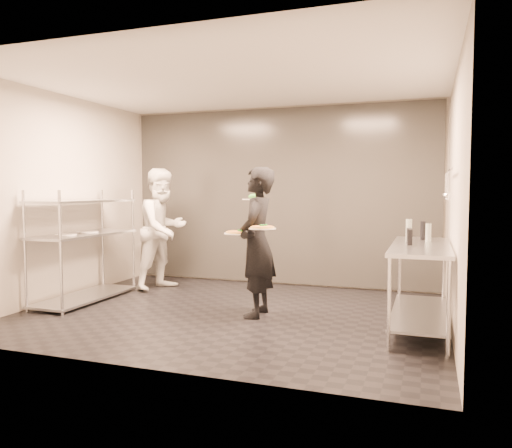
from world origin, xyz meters
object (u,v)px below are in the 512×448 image
(pass_rack, at_px, (84,244))
(salad_plate, at_px, (254,198))
(chef, at_px, (163,229))
(pizza_plate_near, at_px, (239,233))
(bottle_clear, at_px, (428,232))
(waiter, at_px, (257,242))
(prep_counter, at_px, (420,272))
(bottle_green, at_px, (409,230))
(pos_monitor, at_px, (409,236))
(bottle_dark, at_px, (423,231))
(pizza_plate_far, at_px, (262,228))

(pass_rack, height_order, salad_plate, pass_rack)
(chef, height_order, pizza_plate_near, chef)
(salad_plate, height_order, bottle_clear, salad_plate)
(pizza_plate_near, bearing_deg, waiter, 43.65)
(pass_rack, xyz_separation_m, prep_counter, (4.33, 0.00, -0.14))
(prep_counter, bearing_deg, bottle_green, 110.21)
(pos_monitor, relative_size, bottle_green, 0.95)
(waiter, relative_size, pizza_plate_near, 5.08)
(prep_counter, relative_size, bottle_green, 7.27)
(pass_rack, bearing_deg, waiter, -0.62)
(bottle_green, bearing_deg, bottle_clear, -8.24)
(bottle_clear, bearing_deg, salad_plate, -176.57)
(pass_rack, bearing_deg, bottle_green, 5.25)
(bottle_green, xyz_separation_m, bottle_clear, (0.21, -0.03, -0.02))
(pass_rack, distance_m, bottle_dark, 4.38)
(bottle_green, bearing_deg, chef, 169.15)
(prep_counter, relative_size, chef, 0.99)
(prep_counter, distance_m, chef, 3.89)
(pizza_plate_far, distance_m, bottle_clear, 1.87)
(chef, relative_size, bottle_green, 7.35)
(bottle_clear, bearing_deg, pass_rack, -175.40)
(pass_rack, xyz_separation_m, bottle_green, (4.19, 0.38, 0.28))
(pizza_plate_near, height_order, salad_plate, salad_plate)
(waiter, xyz_separation_m, salad_plate, (-0.13, 0.26, 0.52))
(prep_counter, bearing_deg, pizza_plate_far, -169.95)
(pass_rack, distance_m, bottle_clear, 4.42)
(waiter, distance_m, chef, 2.18)
(waiter, height_order, pos_monitor, waiter)
(pizza_plate_far, xyz_separation_m, bottle_clear, (1.76, 0.65, -0.06))
(prep_counter, height_order, waiter, waiter)
(waiter, distance_m, pos_monitor, 1.73)
(prep_counter, xyz_separation_m, chef, (-3.73, 1.07, 0.28))
(pass_rack, distance_m, waiter, 2.49)
(pizza_plate_near, bearing_deg, bottle_clear, 14.51)
(bottle_clear, bearing_deg, bottle_green, 171.76)
(pass_rack, distance_m, salad_plate, 2.45)
(prep_counter, relative_size, salad_plate, 6.22)
(pass_rack, relative_size, pos_monitor, 6.80)
(chef, xyz_separation_m, bottle_clear, (3.80, -0.72, 0.11))
(prep_counter, distance_m, pizza_plate_near, 2.05)
(pizza_plate_near, distance_m, pizza_plate_far, 0.35)
(pass_rack, height_order, pizza_plate_far, pass_rack)
(waiter, relative_size, bottle_dark, 8.09)
(bottle_green, height_order, bottle_dark, bottle_green)
(salad_plate, height_order, pos_monitor, salad_plate)
(waiter, relative_size, bottle_green, 7.15)
(salad_plate, xyz_separation_m, pos_monitor, (1.85, -0.24, -0.40))
(chef, distance_m, pizza_plate_near, 2.13)
(waiter, bearing_deg, bottle_green, 99.04)
(salad_plate, xyz_separation_m, bottle_clear, (2.04, 0.12, -0.38))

